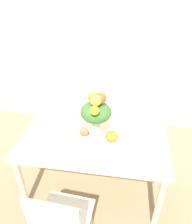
{
  "coord_description": "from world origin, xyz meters",
  "views": [
    {
      "loc": [
        0.29,
        -1.7,
        2.16
      ],
      "look_at": [
        0.02,
        -0.01,
        1.03
      ],
      "focal_mm": 35.0,
      "sensor_mm": 36.0,
      "label": 1
    }
  ],
  "objects_px": {
    "dining_chair_near_window": "(114,112)",
    "flower_vase": "(96,111)",
    "dining_chair_far_side": "(62,223)",
    "turkey_figurine": "(84,131)",
    "pumpkin": "(112,136)"
  },
  "relations": [
    {
      "from": "dining_chair_near_window",
      "to": "flower_vase",
      "type": "bearing_deg",
      "value": -97.81
    },
    {
      "from": "dining_chair_near_window",
      "to": "turkey_figurine",
      "type": "bearing_deg",
      "value": -106.01
    },
    {
      "from": "dining_chair_near_window",
      "to": "dining_chair_far_side",
      "type": "bearing_deg",
      "value": -99.49
    },
    {
      "from": "flower_vase",
      "to": "dining_chair_near_window",
      "type": "xyz_separation_m",
      "value": [
        0.12,
        0.88,
        -0.57
      ]
    },
    {
      "from": "turkey_figurine",
      "to": "dining_chair_far_side",
      "type": "distance_m",
      "value": 0.86
    },
    {
      "from": "pumpkin",
      "to": "dining_chair_near_window",
      "type": "distance_m",
      "value": 0.97
    },
    {
      "from": "dining_chair_far_side",
      "to": "flower_vase",
      "type": "bearing_deg",
      "value": -97.59
    },
    {
      "from": "turkey_figurine",
      "to": "flower_vase",
      "type": "bearing_deg",
      "value": -9.79
    },
    {
      "from": "turkey_figurine",
      "to": "dining_chair_near_window",
      "type": "relative_size",
      "value": 0.15
    },
    {
      "from": "pumpkin",
      "to": "turkey_figurine",
      "type": "relative_size",
      "value": 0.92
    },
    {
      "from": "dining_chair_near_window",
      "to": "pumpkin",
      "type": "bearing_deg",
      "value": -87.57
    },
    {
      "from": "dining_chair_far_side",
      "to": "turkey_figurine",
      "type": "bearing_deg",
      "value": -88.47
    },
    {
      "from": "turkey_figurine",
      "to": "dining_chair_far_side",
      "type": "bearing_deg",
      "value": -91.98
    },
    {
      "from": "pumpkin",
      "to": "turkey_figurine",
      "type": "height_order",
      "value": "pumpkin"
    },
    {
      "from": "pumpkin",
      "to": "turkey_figurine",
      "type": "bearing_deg",
      "value": 169.43
    }
  ]
}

